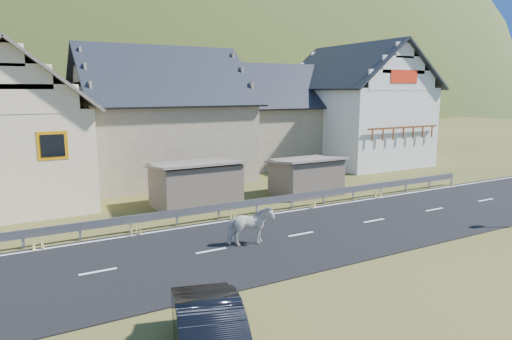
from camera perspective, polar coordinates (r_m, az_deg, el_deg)
ground at (r=18.94m, az=5.64°, el=-8.10°), size 160.00×160.00×0.00m
road at (r=18.94m, az=5.64°, el=-8.04°), size 60.00×7.00×0.04m
lane_markings at (r=18.93m, az=5.64°, el=-7.97°), size 60.00×6.60×0.01m
guardrail at (r=21.79m, az=0.12°, el=-4.10°), size 28.10×0.09×0.75m
shed_left at (r=23.31m, az=-7.59°, el=-1.90°), size 4.30×3.30×2.40m
shed_right at (r=25.97m, az=6.28°, el=-0.88°), size 3.80×2.90×2.20m
house_cream at (r=26.78m, az=-28.57°, el=5.54°), size 7.80×9.80×8.30m
house_stone_a at (r=31.20m, az=-11.86°, el=7.50°), size 10.80×9.80×8.90m
house_stone_b at (r=37.21m, az=2.16°, el=7.46°), size 9.80×8.80×8.10m
house_white at (r=38.33m, az=12.33°, el=8.55°), size 8.80×10.80×9.70m
mountain at (r=197.05m, az=-24.51°, el=1.52°), size 440.00×280.00×260.00m
horse at (r=17.35m, az=-0.77°, el=-7.05°), size 1.06×1.86×1.48m
car at (r=10.39m, az=-5.66°, el=-19.98°), size 2.48×4.37×1.36m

